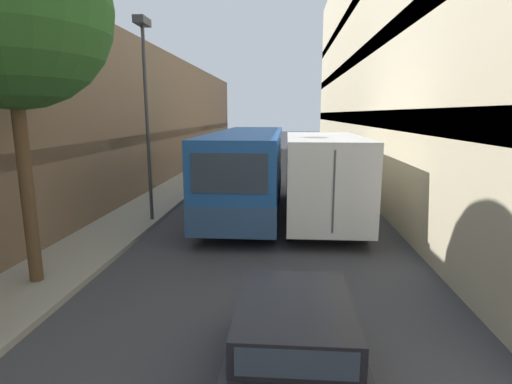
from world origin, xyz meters
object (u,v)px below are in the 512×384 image
bus (249,168)px  box_truck (321,174)px  street_lamp (145,83)px  street_tree_left (6,6)px  panel_van (241,153)px  car_hatchback (294,349)px

bus → box_truck: bus is taller
box_truck → bus: bearing=152.1°
box_truck → street_lamp: (-6.01, -1.12, 3.17)m
box_truck → street_tree_left: size_ratio=1.07×
street_tree_left → box_truck: bearing=43.6°
panel_van → bus: bearing=-82.0°
panel_van → street_tree_left: size_ratio=0.59×
box_truck → street_tree_left: (-6.83, -6.51, 4.25)m
box_truck → panel_van: box_truck is taller
bus → street_tree_left: 9.90m
car_hatchback → box_truck: (1.14, 9.63, 0.96)m
panel_van → street_lamp: 15.07m
street_lamp → street_tree_left: 5.56m
car_hatchback → box_truck: 9.74m
bus → panel_van: 12.07m
car_hatchback → bus: 11.26m
bus → street_tree_left: (-4.04, -7.98, 4.24)m
bus → street_lamp: size_ratio=1.66×
car_hatchback → street_tree_left: (-5.69, 3.12, 5.21)m
street_lamp → car_hatchback: bearing=-60.2°
car_hatchback → panel_van: 23.28m
car_hatchback → bus: (-1.65, 11.10, 0.96)m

